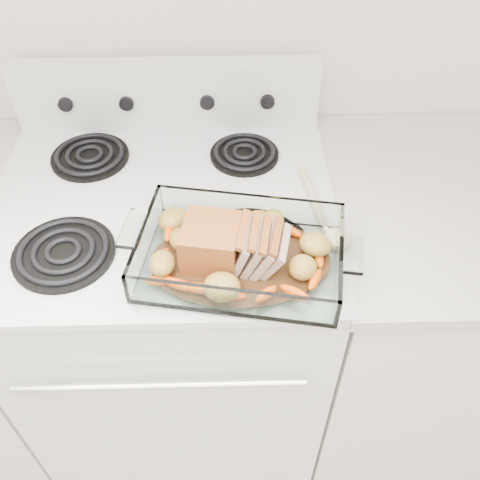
{
  "coord_description": "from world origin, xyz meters",
  "views": [
    {
      "loc": [
        0.15,
        0.75,
        1.75
      ],
      "look_at": [
        0.17,
        1.47,
        0.99
      ],
      "focal_mm": 40.0,
      "sensor_mm": 36.0,
      "label": 1
    }
  ],
  "objects_px": {
    "electric_range": "(179,317)",
    "counter_right": "(407,316)",
    "pork_roast": "(225,247)",
    "baking_dish": "(240,257)"
  },
  "relations": [
    {
      "from": "counter_right",
      "to": "pork_roast",
      "type": "height_order",
      "value": "pork_roast"
    },
    {
      "from": "electric_range",
      "to": "counter_right",
      "type": "height_order",
      "value": "electric_range"
    },
    {
      "from": "counter_right",
      "to": "baking_dish",
      "type": "height_order",
      "value": "baking_dish"
    },
    {
      "from": "baking_dish",
      "to": "pork_roast",
      "type": "height_order",
      "value": "pork_roast"
    },
    {
      "from": "counter_right",
      "to": "pork_roast",
      "type": "xyz_separation_m",
      "value": [
        -0.52,
        -0.2,
        0.53
      ]
    },
    {
      "from": "counter_right",
      "to": "pork_roast",
      "type": "distance_m",
      "value": 0.77
    },
    {
      "from": "counter_right",
      "to": "electric_range",
      "type": "bearing_deg",
      "value": 179.9
    },
    {
      "from": "pork_roast",
      "to": "electric_range",
      "type": "bearing_deg",
      "value": 143.85
    },
    {
      "from": "electric_range",
      "to": "counter_right",
      "type": "relative_size",
      "value": 1.2
    },
    {
      "from": "electric_range",
      "to": "baking_dish",
      "type": "height_order",
      "value": "electric_range"
    }
  ]
}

